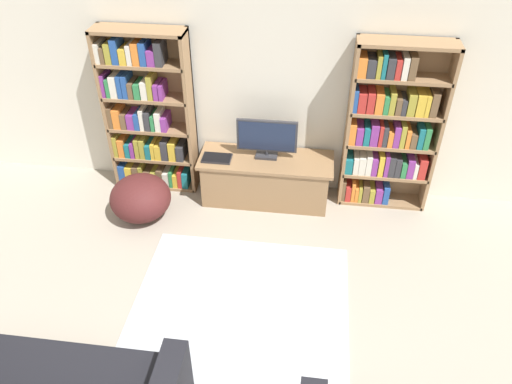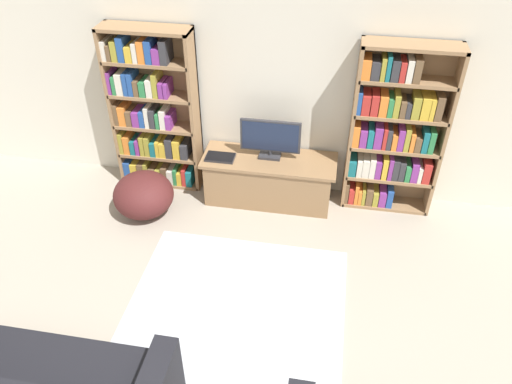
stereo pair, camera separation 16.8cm
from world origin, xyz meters
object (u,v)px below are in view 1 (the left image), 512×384
object	(u,v)px
bookshelf_right	(389,130)
tv_stand	(266,179)
laptop	(217,158)
bookshelf_left	(147,116)
beanbag_ottoman	(141,198)
television	(267,138)

from	to	relation	value
bookshelf_right	tv_stand	xyz separation A→B (m)	(-1.29, -0.15, -0.65)
tv_stand	laptop	xyz separation A→B (m)	(-0.54, -0.08, 0.29)
bookshelf_left	beanbag_ottoman	xyz separation A→B (m)	(0.04, -0.64, -0.66)
tv_stand	television	size ratio (longest dim) A/B	2.26
bookshelf_left	laptop	size ratio (longest dim) A/B	5.89
bookshelf_right	beanbag_ottoman	bearing A→B (deg)	-166.16
tv_stand	laptop	bearing A→B (deg)	-171.71
bookshelf_right	beanbag_ottoman	xyz separation A→B (m)	(-2.61, -0.64, -0.69)
tv_stand	bookshelf_left	bearing A→B (deg)	173.51
bookshelf_right	laptop	world-z (taller)	bookshelf_right
laptop	beanbag_ottoman	bearing A→B (deg)	-152.44
tv_stand	television	bearing A→B (deg)	90.00
laptop	bookshelf_left	bearing A→B (deg)	164.19
laptop	beanbag_ottoman	distance (m)	0.94
tv_stand	television	distance (m)	0.51
bookshelf_right	television	distance (m)	1.30
beanbag_ottoman	tv_stand	bearing A→B (deg)	20.25
bookshelf_left	beanbag_ottoman	world-z (taller)	bookshelf_left
television	beanbag_ottoman	distance (m)	1.53
bookshelf_right	tv_stand	bearing A→B (deg)	-173.14
bookshelf_right	tv_stand	world-z (taller)	bookshelf_right
beanbag_ottoman	television	bearing A→B (deg)	21.99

